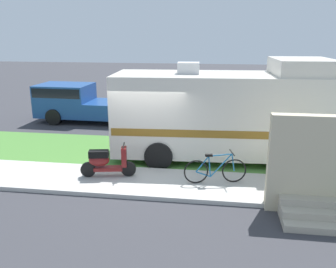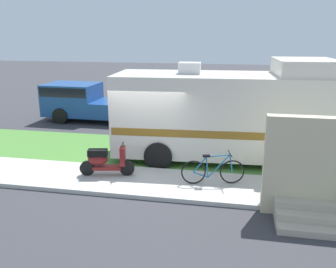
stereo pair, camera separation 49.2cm
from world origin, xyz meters
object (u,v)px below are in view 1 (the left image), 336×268
Objects in this scene: bottle_spare at (316,193)px; bicycle at (215,170)px; pickup_truck_near at (83,102)px; motorhome_rv at (222,113)px; scooter at (106,162)px; bottle_green at (280,192)px.

bicycle is at bearing 168.62° from bottle_spare.
pickup_truck_near is 21.11× the size of bottle_spare.
motorhome_rv is 4.02m from bottle_spare.
pickup_truck_near reaches higher than bottle_spare.
motorhome_rv reaches higher than bicycle.
bottle_green is (4.86, -0.58, -0.35)m from scooter.
scooter is 6.61× the size of bottle_green.
bottle_spare is (5.76, -0.54, -0.35)m from scooter.
motorhome_rv is at bearing 35.15° from scooter.
scooter reaches higher than bottle_green.
motorhome_rv is at bearing 117.72° from bottle_green.
pickup_truck_near is (-6.52, 6.86, 0.45)m from bicycle.
scooter is 3.17m from bicycle.
bottle_green is 0.90m from bottle_spare.
pickup_truck_near is at bearing 140.96° from bottle_spare.
motorhome_rv reaches higher than bottle_spare.
pickup_truck_near reaches higher than scooter.
motorhome_rv reaches higher than bottle_green.
pickup_truck_near is 11.75m from bottle_spare.
motorhome_rv is 3.59m from bottle_green.
motorhome_rv is 26.61× the size of bottle_spare.
motorhome_rv is at bearing 130.18° from bottle_spare.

